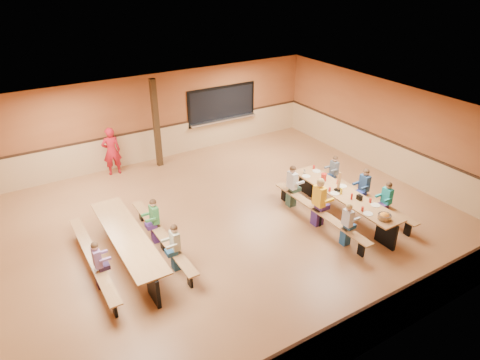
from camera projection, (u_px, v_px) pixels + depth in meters
ground at (229, 223)px, 11.57m from camera, size 12.00×12.00×0.00m
room_envelope at (228, 201)px, 11.25m from camera, size 12.04×10.04×3.02m
kitchen_pass_through at (222, 106)px, 15.83m from camera, size 2.78×0.28×1.38m
structural_post at (156, 124)px, 14.11m from camera, size 0.18×0.18×3.00m
cafeteria_table_main at (343, 200)px, 11.61m from camera, size 1.91×3.70×0.74m
cafeteria_table_second at (128, 242)px, 9.89m from camera, size 1.91×3.70×0.74m
seated_child_white_left at (347, 225)px, 10.45m from camera, size 0.34×0.28×1.14m
seated_adult_yellow at (319, 202)px, 11.21m from camera, size 0.44×0.36×1.35m
seated_child_grey_left at (292, 186)px, 12.10m from camera, size 0.38×0.31×1.24m
seated_child_teal_right at (386, 202)px, 11.40m from camera, size 0.35×0.28×1.16m
seated_child_navy_right at (364, 189)px, 12.00m from camera, size 0.37×0.30×1.21m
seated_child_char_right at (334, 174)px, 12.95m from camera, size 0.33×0.27×1.12m
seated_child_purple_sec at (98, 265)px, 9.07m from camera, size 0.34×0.28×1.14m
seated_child_green_sec at (155, 221)px, 10.55m from camera, size 0.36×0.29×1.19m
seated_child_tan_sec at (175, 247)px, 9.61m from camera, size 0.35×0.29×1.17m
standing_woman at (112, 151)px, 13.83m from camera, size 0.62×0.43×1.62m
punch_pitcher at (324, 177)px, 12.11m from camera, size 0.16×0.16×0.22m
chip_bowl at (385, 216)px, 10.34m from camera, size 0.32×0.32×0.15m
napkin_dispenser at (359, 197)px, 11.17m from camera, size 0.10×0.14×0.13m
condiment_mustard at (341, 191)px, 11.43m from camera, size 0.06×0.06×0.17m
condiment_ketchup at (352, 196)px, 11.18m from camera, size 0.06×0.06×0.17m
table_paddle at (338, 186)px, 11.56m from camera, size 0.16×0.16×0.56m
place_settings at (344, 191)px, 11.49m from camera, size 0.65×3.30×0.11m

